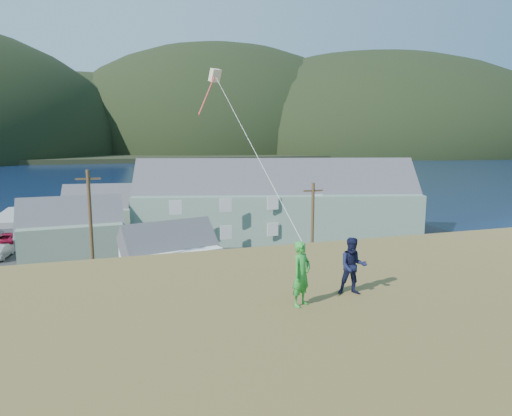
# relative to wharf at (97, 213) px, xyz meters

# --- Properties ---
(ground) EXTENTS (900.00, 900.00, 0.00)m
(ground) POSITION_rel_wharf_xyz_m (6.00, -40.00, -0.45)
(ground) COLOR #0A1638
(ground) RESTS_ON ground
(grass_strip) EXTENTS (110.00, 8.00, 0.10)m
(grass_strip) POSITION_rel_wharf_xyz_m (6.00, -42.00, -0.40)
(grass_strip) COLOR #4C3D19
(grass_strip) RESTS_ON ground
(waterfront_lot) EXTENTS (72.00, 36.00, 0.12)m
(waterfront_lot) POSITION_rel_wharf_xyz_m (6.00, -23.00, -0.39)
(waterfront_lot) COLOR #28282B
(waterfront_lot) RESTS_ON ground
(wharf) EXTENTS (26.00, 14.00, 0.90)m
(wharf) POSITION_rel_wharf_xyz_m (0.00, 0.00, 0.00)
(wharf) COLOR gray
(wharf) RESTS_ON ground
(far_shore) EXTENTS (900.00, 320.00, 2.00)m
(far_shore) POSITION_rel_wharf_xyz_m (6.00, 290.00, 0.55)
(far_shore) COLOR black
(far_shore) RESTS_ON ground
(far_hills) EXTENTS (760.00, 265.00, 143.00)m
(far_hills) POSITION_rel_wharf_xyz_m (41.59, 239.38, 1.55)
(far_hills) COLOR black
(far_hills) RESTS_ON ground
(lodge) EXTENTS (32.80, 16.31, 11.12)m
(lodge) POSITION_rel_wharf_xyz_m (20.27, -21.88, 3.84)
(lodge) COLOR slate
(lodge) RESTS_ON waterfront_lot
(shed_palegreen_near) EXTENTS (10.09, 6.70, 7.10)m
(shed_palegreen_near) POSITION_rel_wharf_xyz_m (-1.46, -23.16, 2.22)
(shed_palegreen_near) COLOR gray
(shed_palegreen_near) RESTS_ON waterfront_lot
(shed_white) EXTENTS (8.47, 6.65, 5.95)m
(shed_white) POSITION_rel_wharf_xyz_m (6.79, -34.13, 1.85)
(shed_white) COLOR white
(shed_white) RESTS_ON waterfront_lot
(shed_palegreen_far) EXTENTS (11.73, 7.60, 7.44)m
(shed_palegreen_far) POSITION_rel_wharf_xyz_m (2.28, -14.47, 2.39)
(shed_palegreen_far) COLOR gray
(shed_palegreen_far) RESTS_ON waterfront_lot
(utility_poles) EXTENTS (31.48, 0.24, 9.48)m
(utility_poles) POSITION_rel_wharf_xyz_m (1.05, -38.50, 4.08)
(utility_poles) COLOR #47331E
(utility_poles) RESTS_ON waterfront_lot
(parked_cars) EXTENTS (18.06, 12.96, 1.58)m
(parked_cars) POSITION_rel_wharf_xyz_m (-3.84, -18.99, 0.41)
(parked_cars) COLOR maroon
(parked_cars) RESTS_ON waterfront_lot
(kite_flyer_green) EXTENTS (0.79, 0.71, 1.80)m
(kite_flyer_green) POSITION_rel_wharf_xyz_m (7.49, -59.24, 7.65)
(kite_flyer_green) COLOR green
(kite_flyer_green) RESTS_ON hillside
(kite_flyer_navy) EXTENTS (0.98, 0.87, 1.70)m
(kite_flyer_navy) POSITION_rel_wharf_xyz_m (9.29, -58.84, 7.60)
(kite_flyer_navy) COLOR #121633
(kite_flyer_navy) RESTS_ON hillside
(kite_rig) EXTENTS (0.92, 4.87, 10.63)m
(kite_rig) POSITION_rel_wharf_xyz_m (7.07, -50.45, 13.74)
(kite_rig) COLOR beige
(kite_rig) RESTS_ON ground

